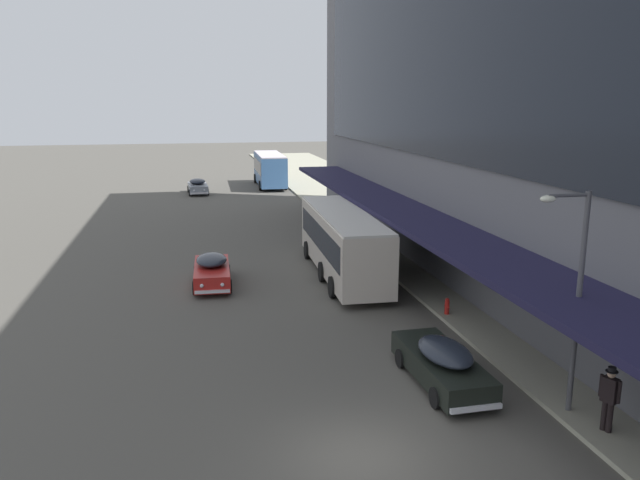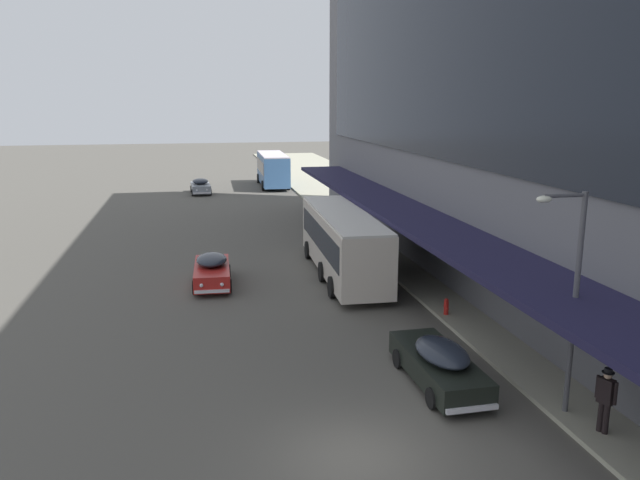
% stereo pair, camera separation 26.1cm
% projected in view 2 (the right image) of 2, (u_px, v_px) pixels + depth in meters
% --- Properties ---
extents(ground, '(240.00, 240.00, 0.00)m').
position_uv_depth(ground, '(356.00, 459.00, 15.87)').
color(ground, '#4F4C46').
extents(transit_bus_kerbside_front, '(3.01, 9.19, 3.42)m').
position_uv_depth(transit_bus_kerbside_front, '(273.00, 168.00, 65.05)').
color(transit_bus_kerbside_front, '#3E689C').
rests_on(transit_bus_kerbside_front, ground).
extents(transit_bus_kerbside_rear, '(2.97, 11.45, 3.33)m').
position_uv_depth(transit_bus_kerbside_rear, '(343.00, 240.00, 31.95)').
color(transit_bus_kerbside_rear, beige).
rests_on(transit_bus_kerbside_rear, ground).
extents(sedan_second_mid, '(1.89, 5.02, 1.47)m').
position_uv_depth(sedan_second_mid, '(439.00, 363.00, 19.83)').
color(sedan_second_mid, black).
rests_on(sedan_second_mid, ground).
extents(sedan_lead_near, '(1.95, 4.71, 1.49)m').
position_uv_depth(sedan_lead_near, '(212.00, 270.00, 30.61)').
color(sedan_lead_near, '#AF201C').
rests_on(sedan_lead_near, ground).
extents(sedan_oncoming_front, '(2.00, 4.37, 1.45)m').
position_uv_depth(sedan_oncoming_front, '(201.00, 186.00, 60.37)').
color(sedan_oncoming_front, gray).
rests_on(sedan_oncoming_front, ground).
extents(pedestrian_at_kerb, '(0.37, 0.58, 1.86)m').
position_uv_depth(pedestrian_at_kerb, '(606.00, 397.00, 16.63)').
color(pedestrian_at_kerb, black).
rests_on(pedestrian_at_kerb, sidewalk_kerb).
extents(street_lamp, '(1.50, 0.28, 6.40)m').
position_uv_depth(street_lamp, '(571.00, 287.00, 17.15)').
color(street_lamp, '#4C4C51').
rests_on(street_lamp, sidewalk_kerb).
extents(fire_hydrant, '(0.20, 0.40, 0.70)m').
position_uv_depth(fire_hydrant, '(446.00, 306.00, 26.01)').
color(fire_hydrant, red).
rests_on(fire_hydrant, sidewalk_kerb).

